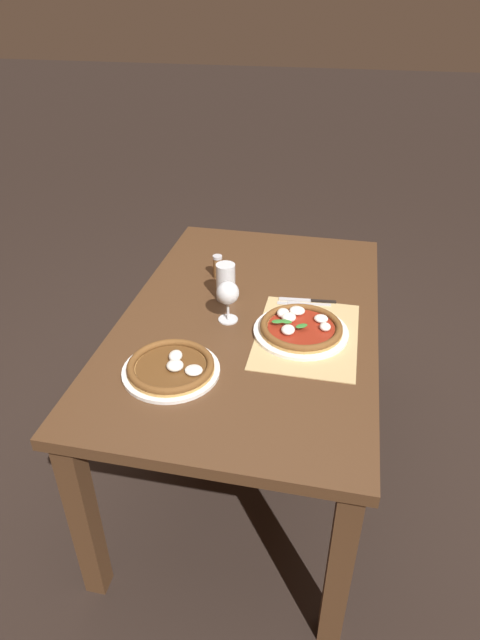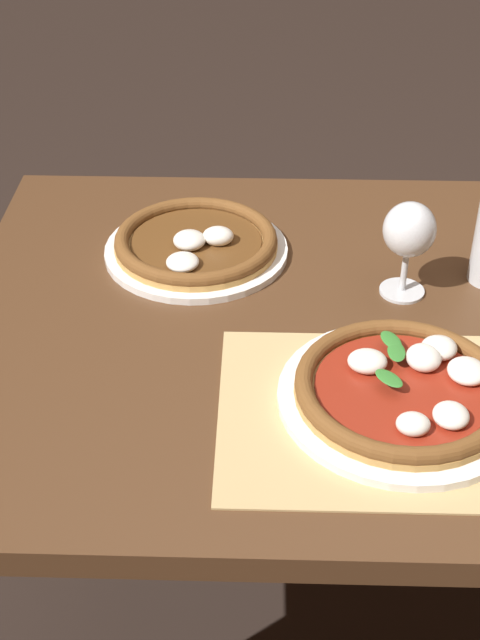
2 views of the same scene
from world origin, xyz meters
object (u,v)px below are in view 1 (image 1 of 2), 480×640
fork (304,304)px  pepper_shaker (218,267)px  wine_glass (228,294)px  knife (307,300)px  pint_glass (226,283)px  pizza_near (301,328)px  pizza_far (171,367)px

fork → pepper_shaker: (0.15, 0.37, 0.04)m
wine_glass → knife: 0.34m
pint_glass → knife: bearing=-82.2°
wine_glass → pepper_shaker: size_ratio=1.60×
pizza_near → fork: pizza_near is taller
wine_glass → fork: wine_glass is taller
pizza_near → knife: pizza_near is taller
pizza_near → pizza_far: bearing=129.1°
pizza_far → knife: 0.63m
knife → pepper_shaker: size_ratio=2.22×
pizza_near → pizza_far: size_ratio=1.07×
pepper_shaker → pizza_far: bearing=-179.2°
pizza_near → wine_glass: bearing=83.4°
pizza_near → pizza_far: pizza_near is taller
pizza_far → knife: (0.51, -0.37, -0.01)m
pizza_near → wine_glass: size_ratio=2.10×
pint_glass → knife: size_ratio=0.67×
wine_glass → pint_glass: size_ratio=1.07×
pizza_far → wine_glass: (0.33, -0.10, 0.09)m
wine_glass → fork: bearing=-57.9°
pizza_far → wine_glass: 0.35m
pizza_near → pint_glass: size_ratio=2.25×
wine_glass → pepper_shaker: wine_glass is taller
wine_glass → pizza_far: bearing=162.4°
fork → knife: bearing=-21.8°
knife → pepper_shaker: 0.40m
knife → wine_glass: bearing=125.2°
pizza_far → knife: pizza_far is taller
fork → pizza_near: bearing=-177.1°
pint_glass → fork: bearing=-87.3°
pint_glass → knife: pint_glass is taller
pizza_near → fork: 0.19m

